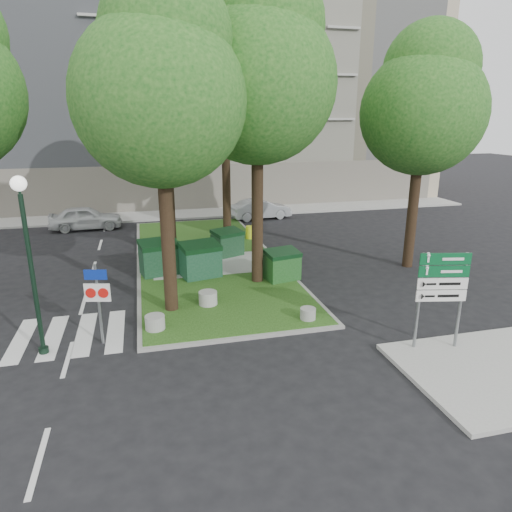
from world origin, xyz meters
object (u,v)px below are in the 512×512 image
object	(u,v)px
tree_median_mid	(166,102)
traffic_sign_pole	(98,294)
dumpster_c	(227,243)
dumpster_d	(282,265)
dumpster_a	(159,257)
dumpster_b	(200,260)
car_silver	(260,209)
directional_sign	(442,286)
car_white	(86,218)
tree_median_near_right	(259,68)
street_lamp	(28,246)
bollard_mid	(208,298)
tree_street_right	(425,100)
tree_median_far	(226,76)
litter_bin	(249,232)
bollard_right	(308,314)
tree_median_near_left	(162,82)
bollard_left	(155,322)

from	to	relation	value
tree_median_mid	traffic_sign_pole	xyz separation A→B (m)	(-2.71, -8.36, -5.42)
dumpster_c	dumpster_d	bearing A→B (deg)	-91.39
dumpster_a	dumpster_b	xyz separation A→B (m)	(1.60, -0.75, -0.00)
dumpster_d	car_silver	world-z (taller)	dumpster_d
dumpster_d	directional_sign	distance (m)	7.01
tree_median_mid	car_white	world-z (taller)	tree_median_mid
tree_median_near_right	directional_sign	bearing A→B (deg)	-62.33
street_lamp	car_silver	distance (m)	18.83
bollard_mid	directional_sign	xyz separation A→B (m)	(5.77, -4.58, 1.61)
tree_median_near_right	tree_street_right	size ratio (longest dim) A/B	1.14
directional_sign	car_white	world-z (taller)	directional_sign
directional_sign	car_silver	world-z (taller)	directional_sign
tree_median_mid	tree_median_far	bearing A→B (deg)	43.15
car_white	litter_bin	bearing A→B (deg)	-120.81
bollard_right	traffic_sign_pole	bearing A→B (deg)	179.23
dumpster_a	bollard_mid	distance (m)	4.02
traffic_sign_pole	directional_sign	world-z (taller)	directional_sign
dumpster_b	directional_sign	xyz separation A→B (m)	(5.63, -7.56, 1.15)
tree_median_far	car_white	distance (m)	11.53
street_lamp	bollard_right	bearing A→B (deg)	0.67
street_lamp	car_white	world-z (taller)	street_lamp
tree_median_far	tree_street_right	world-z (taller)	tree_median_far
dumpster_a	street_lamp	bearing A→B (deg)	-132.87
tree_median_near_left	directional_sign	distance (m)	9.88
dumpster_b	traffic_sign_pole	size ratio (longest dim) A/B	0.72
tree_median_near_left	litter_bin	bearing A→B (deg)	61.17
traffic_sign_pole	street_lamp	bearing A→B (deg)	-159.97
litter_bin	car_white	world-z (taller)	car_white
bollard_left	car_white	size ratio (longest dim) A/B	0.15
dumpster_b	car_white	size ratio (longest dim) A/B	0.43
tree_median_far	dumpster_c	size ratio (longest dim) A/B	7.36
car_white	car_silver	bearing A→B (deg)	-90.26
dumpster_d	traffic_sign_pole	xyz separation A→B (m)	(-6.62, -3.72, 0.85)
dumpster_c	traffic_sign_pole	bearing A→B (deg)	-147.53
tree_street_right	bollard_left	xyz separation A→B (m)	(-11.19, -3.99, -6.65)
bollard_left	bollard_right	bearing A→B (deg)	-5.42
dumpster_b	car_white	distance (m)	11.57
dumpster_c	bollard_right	world-z (taller)	dumpster_c
bollard_right	bollard_mid	world-z (taller)	bollard_mid
tree_median_near_left	bollard_mid	size ratio (longest dim) A/B	16.45
traffic_sign_pole	directional_sign	size ratio (longest dim) A/B	0.88
dumpster_b	bollard_left	xyz separation A→B (m)	(-2.00, -4.49, -0.48)
tree_median_far	directional_sign	bearing A→B (deg)	-77.03
street_lamp	traffic_sign_pole	world-z (taller)	street_lamp
dumpster_b	bollard_right	distance (m)	5.70
bollard_right	car_silver	bearing A→B (deg)	80.97
tree_median_mid	tree_median_far	distance (m)	4.59
dumpster_b	bollard_mid	world-z (taller)	dumpster_b
tree_median_near_left	car_white	bearing A→B (deg)	107.26
litter_bin	directional_sign	size ratio (longest dim) A/B	0.24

